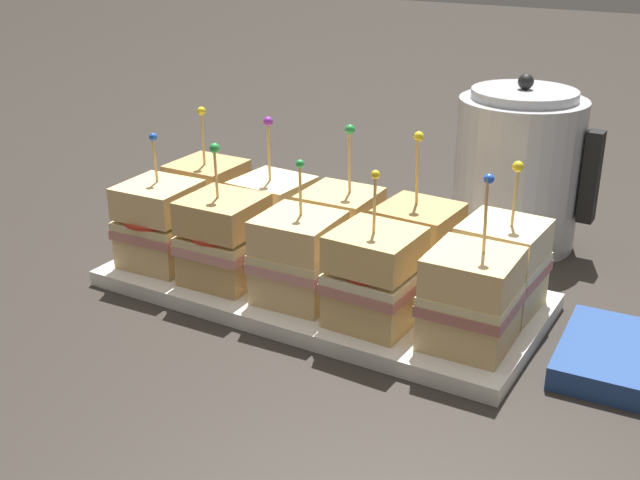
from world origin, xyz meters
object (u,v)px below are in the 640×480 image
sandwich_front_far_left (160,224)px  napkin_stack (637,361)px  sandwich_back_right (417,247)px  sandwich_back_far_right (501,266)px  serving_platter (320,289)px  kettle_steel (518,170)px  sandwich_back_center (342,231)px  sandwich_front_left (224,240)px  sandwich_back_left (273,216)px  sandwich_front_right (375,278)px  sandwich_front_center (298,258)px  sandwich_back_far_left (208,200)px  sandwich_front_far_right (471,299)px

sandwich_front_far_left → napkin_stack: sandwich_front_far_left is taller
sandwich_back_right → sandwich_back_far_right: 0.10m
serving_platter → kettle_steel: bearing=62.8°
sandwich_front_far_left → sandwich_back_center: sandwich_back_center is taller
serving_platter → sandwich_front_left: sandwich_front_left is taller
sandwich_back_left → sandwich_back_far_right: size_ratio=1.05×
sandwich_front_right → sandwich_back_left: (-0.19, 0.10, -0.00)m
sandwich_front_center → napkin_stack: bearing=9.6°
sandwich_front_center → sandwich_front_right: size_ratio=0.96×
sandwich_front_right → sandwich_back_left: size_ratio=0.95×
sandwich_back_right → sandwich_back_left: bearing=-179.6°
napkin_stack → sandwich_back_far_left: bearing=176.3°
sandwich_front_center → kettle_steel: 0.35m
serving_platter → sandwich_back_left: bearing=154.0°
sandwich_back_center → sandwich_back_far_left: bearing=179.2°
sandwich_back_far_right → napkin_stack: bearing=-11.8°
serving_platter → sandwich_front_left: 0.13m
sandwich_back_right → sandwich_front_left: bearing=-154.2°
sandwich_front_right → sandwich_back_left: 0.21m
serving_platter → sandwich_back_right: size_ratio=2.81×
sandwich_front_far_right → sandwich_back_right: sandwich_back_right is taller
sandwich_back_left → kettle_steel: size_ratio=0.77×
sandwich_back_far_right → napkin_stack: (0.15, -0.03, -0.05)m
sandwich_front_center → sandwich_back_far_right: sandwich_back_far_right is taller
serving_platter → sandwich_front_right: bearing=-28.8°
sandwich_front_right → kettle_steel: 0.33m
sandwich_front_far_left → kettle_steel: size_ratio=0.71×
sandwich_front_far_right → sandwich_front_left: bearing=-179.4°
sandwich_back_far_right → kettle_steel: bearing=104.0°
serving_platter → sandwich_back_right: (0.10, 0.05, 0.06)m
sandwich_front_far_right → sandwich_back_right: (-0.10, 0.09, 0.00)m
sandwich_back_center → sandwich_back_right: sandwich_back_right is taller
serving_platter → napkin_stack: size_ratio=3.30×
sandwich_back_far_left → kettle_steel: bearing=33.7°
sandwich_front_right → sandwich_back_left: sandwich_back_left is taller
serving_platter → sandwich_front_far_left: bearing=-165.9°
sandwich_front_left → sandwich_back_center: size_ratio=0.93×
kettle_steel → sandwich_front_far_right: bearing=-79.9°
sandwich_front_far_left → sandwich_back_left: bearing=43.2°
sandwich_back_center → sandwich_back_right: (0.10, 0.00, 0.00)m
sandwich_front_far_left → napkin_stack: size_ratio=1.05×
serving_platter → sandwich_front_left: (-0.10, -0.05, 0.06)m
serving_platter → napkin_stack: napkin_stack is taller
sandwich_front_center → sandwich_back_far_right: 0.22m
sandwich_front_far_left → sandwich_back_left: (0.10, 0.09, -0.00)m
sandwich_front_far_left → sandwich_front_far_right: sandwich_front_far_right is taller
sandwich_back_center → sandwich_back_right: bearing=0.7°
sandwich_front_right → sandwich_back_far_left: 0.31m
sandwich_back_right → sandwich_front_far_right: bearing=-43.5°
sandwich_back_far_left → sandwich_back_far_right: bearing=-0.4°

